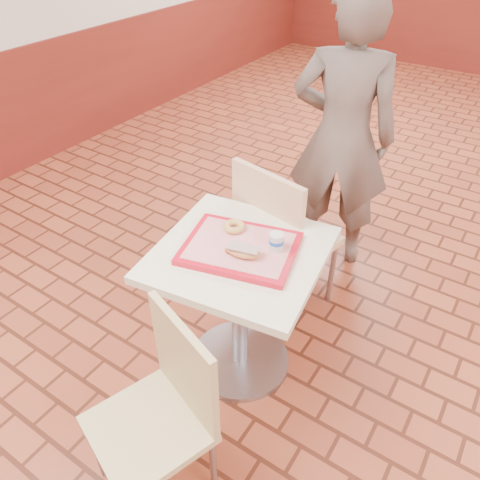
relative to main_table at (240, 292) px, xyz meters
The scene contains 8 objects.
main_table is the anchor object (origin of this frame).
chair_main_front 0.67m from the main_table, 82.32° to the right, with size 0.52×0.52×0.88m.
chair_main_back 0.47m from the main_table, 95.75° to the left, with size 0.53×0.53×0.98m.
customer 1.19m from the main_table, 91.23° to the left, with size 0.63×0.41×1.73m, color brown.
serving_tray 0.27m from the main_table, 153.43° to the right, with size 0.49×0.38×0.03m.
ring_donut 0.32m from the main_table, 136.38° to the left, with size 0.10×0.10×0.03m, color gold.
long_john_donut 0.31m from the main_table, 47.54° to the right, with size 0.17×0.11×0.05m.
paper_cup 0.36m from the main_table, 23.38° to the left, with size 0.07×0.07×0.08m.
Camera 1 is at (-0.23, -2.20, 2.07)m, focal length 35.00 mm.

